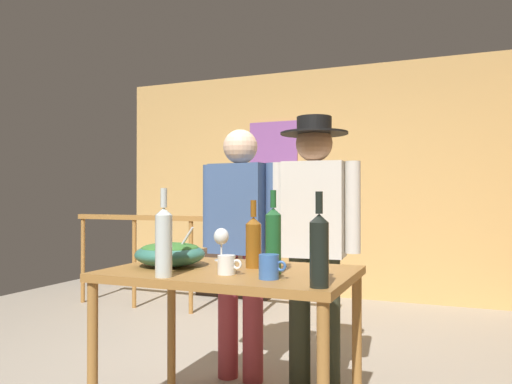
% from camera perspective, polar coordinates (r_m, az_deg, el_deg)
% --- Properties ---
extents(ground_plane, '(6.99, 6.99, 0.00)m').
position_cam_1_polar(ground_plane, '(3.50, -3.50, -19.96)').
color(ground_plane, '#9E9384').
extents(back_wall, '(5.25, 0.10, 2.66)m').
position_cam_1_polar(back_wall, '(5.84, 8.03, 1.13)').
color(back_wall, tan).
rests_on(back_wall, ground_plane).
extents(framed_picture, '(0.61, 0.03, 0.76)m').
position_cam_1_polar(framed_picture, '(5.99, 2.04, 4.54)').
color(framed_picture, '#884E95').
extents(stair_railing, '(2.80, 0.10, 1.02)m').
position_cam_1_polar(stair_railing, '(4.75, -2.49, -6.84)').
color(stair_railing, '#9E6B33').
rests_on(stair_railing, ground_plane).
extents(tv_console, '(0.90, 0.40, 0.53)m').
position_cam_1_polar(tv_console, '(5.90, -2.17, -9.28)').
color(tv_console, '#38281E').
rests_on(tv_console, ground_plane).
extents(flat_screen_tv, '(0.58, 0.12, 0.43)m').
position_cam_1_polar(flat_screen_tv, '(5.82, -2.30, -4.27)').
color(flat_screen_tv, black).
rests_on(flat_screen_tv, tv_console).
extents(serving_table, '(1.19, 0.77, 0.80)m').
position_cam_1_polar(serving_table, '(2.48, -2.94, -10.98)').
color(serving_table, '#9E6B33').
rests_on(serving_table, ground_plane).
extents(salad_bowl, '(0.36, 0.36, 0.21)m').
position_cam_1_polar(salad_bowl, '(2.60, -9.91, -6.97)').
color(salad_bowl, '#337060').
rests_on(salad_bowl, serving_table).
extents(wine_glass, '(0.09, 0.09, 0.18)m').
position_cam_1_polar(wine_glass, '(2.78, -4.03, -5.30)').
color(wine_glass, silver).
rests_on(wine_glass, serving_table).
extents(wine_bottle_green, '(0.07, 0.07, 0.39)m').
position_cam_1_polar(wine_bottle_green, '(2.31, 2.01, -5.49)').
color(wine_bottle_green, '#1E5628').
rests_on(wine_bottle_green, serving_table).
extents(wine_bottle_amber, '(0.08, 0.08, 0.34)m').
position_cam_1_polar(wine_bottle_amber, '(2.50, -0.30, -5.68)').
color(wine_bottle_amber, brown).
rests_on(wine_bottle_amber, serving_table).
extents(wine_bottle_clear, '(0.08, 0.08, 0.40)m').
position_cam_1_polar(wine_bottle_clear, '(2.25, -10.64, -5.54)').
color(wine_bottle_clear, silver).
rests_on(wine_bottle_clear, serving_table).
extents(wine_bottle_dark, '(0.08, 0.08, 0.38)m').
position_cam_1_polar(wine_bottle_dark, '(1.98, 7.32, -6.51)').
color(wine_bottle_dark, black).
rests_on(wine_bottle_dark, serving_table).
extents(mug_white, '(0.12, 0.08, 0.09)m').
position_cam_1_polar(mug_white, '(2.31, -3.38, -8.41)').
color(mug_white, white).
rests_on(mug_white, serving_table).
extents(mug_blue, '(0.13, 0.09, 0.11)m').
position_cam_1_polar(mug_blue, '(2.18, 1.55, -8.64)').
color(mug_blue, '#3866B2').
rests_on(mug_blue, serving_table).
extents(person_standing_left, '(0.55, 0.25, 1.59)m').
position_cam_1_polar(person_standing_left, '(3.15, -1.83, -4.76)').
color(person_standing_left, '#9E3842').
rests_on(person_standing_left, ground_plane).
extents(person_standing_right, '(0.55, 0.41, 1.64)m').
position_cam_1_polar(person_standing_right, '(2.98, 6.76, -4.17)').
color(person_standing_right, '#2D3323').
rests_on(person_standing_right, ground_plane).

